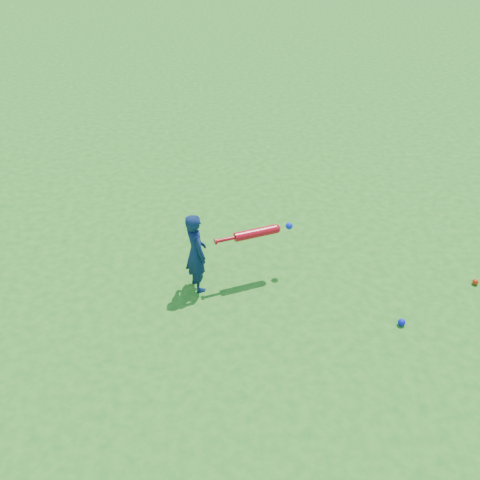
{
  "coord_description": "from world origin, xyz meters",
  "views": [
    {
      "loc": [
        0.23,
        -4.62,
        3.82
      ],
      "look_at": [
        0.55,
        0.13,
        0.51
      ],
      "focal_mm": 40.0,
      "sensor_mm": 36.0,
      "label": 1
    }
  ],
  "objects_px": {
    "ground_ball_red": "(475,282)",
    "bat_swing": "(259,232)",
    "child": "(196,253)",
    "ground_ball_blue": "(402,322)"
  },
  "relations": [
    {
      "from": "ground_ball_blue",
      "to": "bat_swing",
      "type": "distance_m",
      "value": 1.74
    },
    {
      "from": "ground_ball_blue",
      "to": "bat_swing",
      "type": "xyz_separation_m",
      "value": [
        -1.38,
        0.9,
        0.56
      ]
    },
    {
      "from": "child",
      "to": "ground_ball_red",
      "type": "distance_m",
      "value": 3.13
    },
    {
      "from": "child",
      "to": "ground_ball_red",
      "type": "bearing_deg",
      "value": -115.37
    },
    {
      "from": "ground_ball_red",
      "to": "ground_ball_blue",
      "type": "relative_size",
      "value": 0.88
    },
    {
      "from": "child",
      "to": "bat_swing",
      "type": "relative_size",
      "value": 1.07
    },
    {
      "from": "ground_ball_red",
      "to": "bat_swing",
      "type": "relative_size",
      "value": 0.08
    },
    {
      "from": "child",
      "to": "ground_ball_blue",
      "type": "distance_m",
      "value": 2.24
    },
    {
      "from": "ground_ball_red",
      "to": "ground_ball_blue",
      "type": "height_order",
      "value": "ground_ball_blue"
    },
    {
      "from": "child",
      "to": "ground_ball_blue",
      "type": "height_order",
      "value": "child"
    }
  ]
}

